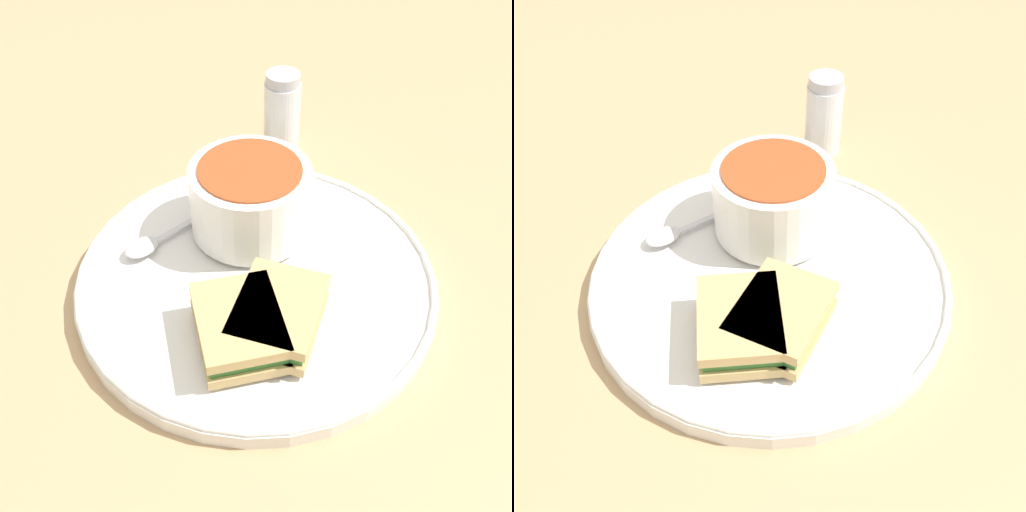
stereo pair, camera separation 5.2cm
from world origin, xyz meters
TOP-DOWN VIEW (x-y plane):
  - ground_plane at (0.00, 0.00)m, footprint 2.40×2.40m
  - plate at (0.00, 0.00)m, footprint 0.32×0.32m
  - soup_bowl at (-0.05, 0.04)m, footprint 0.11×0.11m
  - spoon at (-0.09, -0.05)m, footprint 0.02×0.10m
  - sandwich_half_near at (0.05, -0.06)m, footprint 0.11×0.10m
  - sandwich_half_far at (0.06, -0.03)m, footprint 0.10×0.11m
  - salt_shaker at (-0.14, 0.17)m, footprint 0.04×0.04m

SIDE VIEW (x-z plane):
  - ground_plane at x=0.00m, z-range 0.00..0.00m
  - plate at x=0.00m, z-range 0.00..0.02m
  - spoon at x=-0.09m, z-range 0.02..0.03m
  - sandwich_half_near at x=0.05m, z-range 0.02..0.05m
  - sandwich_half_far at x=0.06m, z-range 0.02..0.05m
  - salt_shaker at x=-0.14m, z-range 0.00..0.09m
  - soup_bowl at x=-0.05m, z-range 0.02..0.09m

